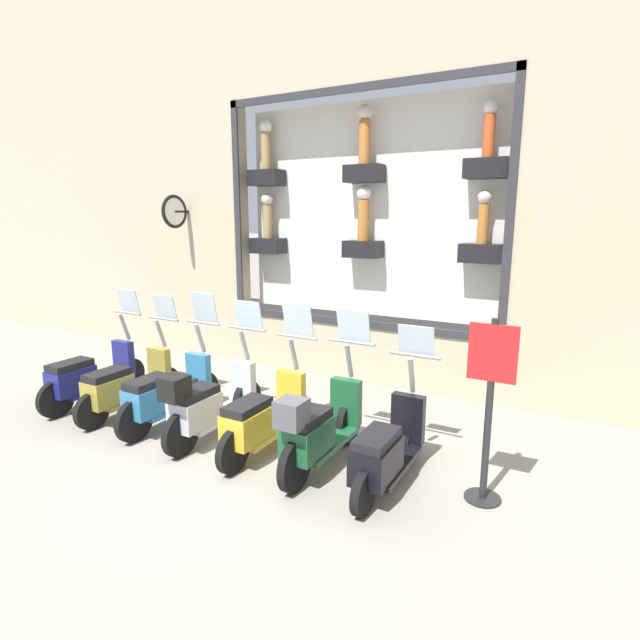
{
  "coord_description": "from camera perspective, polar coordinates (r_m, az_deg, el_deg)",
  "views": [
    {
      "loc": [
        -3.98,
        -3.47,
        2.78
      ],
      "look_at": [
        1.96,
        -0.16,
        1.35
      ],
      "focal_mm": 28.0,
      "sensor_mm": 36.0,
      "label": 1
    }
  ],
  "objects": [
    {
      "name": "ground_plane",
      "position": [
        5.97,
        -11.0,
        -16.13
      ],
      "size": [
        120.0,
        120.0,
        0.0
      ],
      "primitive_type": "plane",
      "color": "gray"
    },
    {
      "name": "building_facade",
      "position": [
        8.53,
        4.83,
        23.94
      ],
      "size": [
        1.23,
        36.0,
        8.98
      ],
      "color": "tan",
      "rests_on": "ground_plane"
    },
    {
      "name": "scooter_black_0",
      "position": [
        5.35,
        7.62,
        -14.5
      ],
      "size": [
        1.79,
        0.61,
        1.57
      ],
      "color": "black",
      "rests_on": "ground_plane"
    },
    {
      "name": "scooter_green_1",
      "position": [
        5.58,
        -0.22,
        -12.33
      ],
      "size": [
        1.81,
        0.6,
        1.68
      ],
      "color": "black",
      "rests_on": "ground_plane"
    },
    {
      "name": "scooter_yellow_2",
      "position": [
        6.04,
        -6.6,
        -11.06
      ],
      "size": [
        1.8,
        0.61,
        1.7
      ],
      "color": "black",
      "rests_on": "ground_plane"
    },
    {
      "name": "scooter_silver_3",
      "position": [
        6.44,
        -12.68,
        -9.3
      ],
      "size": [
        1.81,
        0.6,
        1.66
      ],
      "color": "black",
      "rests_on": "ground_plane"
    },
    {
      "name": "scooter_teal_4",
      "position": [
        7.01,
        -17.19,
        -8.1
      ],
      "size": [
        1.81,
        0.6,
        1.71
      ],
      "color": "black",
      "rests_on": "ground_plane"
    },
    {
      "name": "scooter_olive_5",
      "position": [
        7.58,
        -21.37,
        -7.03
      ],
      "size": [
        1.8,
        0.61,
        1.61
      ],
      "color": "black",
      "rests_on": "ground_plane"
    },
    {
      "name": "scooter_navy_6",
      "position": [
        8.18,
        -24.91,
        -5.88
      ],
      "size": [
        1.81,
        0.61,
        1.64
      ],
      "color": "black",
      "rests_on": "ground_plane"
    },
    {
      "name": "shop_sign_post",
      "position": [
        5.11,
        18.77,
        -9.14
      ],
      "size": [
        0.36,
        0.45,
        1.84
      ],
      "color": "#232326",
      "rests_on": "ground_plane"
    }
  ]
}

